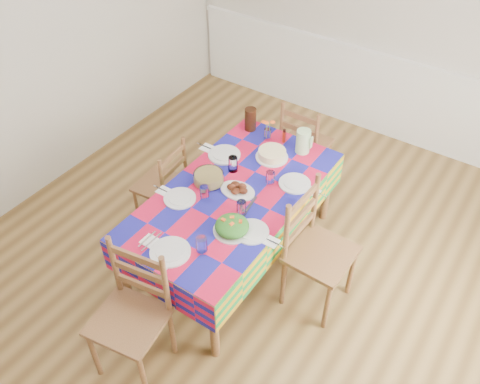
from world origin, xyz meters
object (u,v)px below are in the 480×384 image
meat_platter (238,189)px  chair_near (132,316)px  chair_left (164,185)px  chair_far (304,145)px  green_pitcher (303,141)px  dining_table (233,201)px  chair_right (316,251)px  tea_pitcher (250,119)px

meat_platter → chair_near: (-0.02, -1.19, -0.24)m
chair_left → chair_far: bearing=142.2°
green_pitcher → chair_left: bearing=-140.6°
meat_platter → green_pitcher: 0.74m
chair_near → dining_table: bearing=80.6°
meat_platter → green_pitcher: bearing=77.1°
green_pitcher → chair_right: (0.55, -0.75, -0.31)m
meat_platter → chair_near: size_ratio=0.28×
tea_pitcher → green_pitcher: bearing=-2.9°
chair_far → chair_left: bearing=57.7°
dining_table → chair_near: chair_near is taller
tea_pitcher → chair_near: bearing=-79.7°
green_pitcher → chair_far: 0.57m
tea_pitcher → chair_left: tea_pitcher is taller
green_pitcher → tea_pitcher: 0.54m
meat_platter → chair_far: 1.15m
green_pitcher → chair_near: 1.94m
meat_platter → tea_pitcher: size_ratio=1.38×
dining_table → green_pitcher: green_pitcher is taller
green_pitcher → tea_pitcher: bearing=177.1°
dining_table → chair_left: size_ratio=2.10×
meat_platter → chair_far: chair_far is taller
meat_platter → chair_far: (-0.01, 1.12, -0.28)m
dining_table → green_pitcher: (0.18, 0.75, 0.18)m
dining_table → chair_left: chair_left is taller
green_pitcher → chair_left: 1.24m
dining_table → meat_platter: meat_platter is taller
green_pitcher → chair_near: bearing=-95.6°
chair_near → chair_right: (0.73, 1.15, 0.01)m
chair_far → chair_left: 1.36m
dining_table → meat_platter: 0.11m
chair_near → chair_left: chair_near is taller
meat_platter → chair_far: size_ratio=0.31×
dining_table → chair_near: bearing=-90.4°
chair_far → chair_right: bearing=122.4°
dining_table → chair_near: 1.16m
chair_far → chair_left: (-0.73, -1.15, -0.03)m
dining_table → chair_right: (0.73, 0.00, -0.13)m
green_pitcher → tea_pitcher: (-0.54, 0.03, 0.00)m
chair_near → green_pitcher: bearing=75.4°
green_pitcher → chair_near: (-0.19, -1.90, -0.32)m
green_pitcher → chair_far: size_ratio=0.22×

